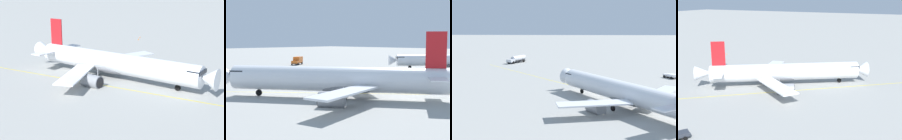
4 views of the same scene
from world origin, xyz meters
The scene contains 5 objects.
ground_plane centered at (0.00, 0.00, 0.00)m, with size 600.00×600.00×0.00m, color #9E9E99.
airliner_main centered at (2.16, -3.23, 3.02)m, with size 28.48×37.75×11.42m.
taxiway_centreline centered at (4.88, 1.85, 0.00)m, with size 91.95×111.71×0.01m.
safety_cone_near centered at (-22.24, -40.34, 0.28)m, with size 0.36×0.36×0.55m.
safety_cone_mid centered at (-24.48, -43.83, 0.28)m, with size 0.36×0.36×0.55m.
Camera 4 is at (64.34, 29.66, 21.74)m, focal length 46.94 mm.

